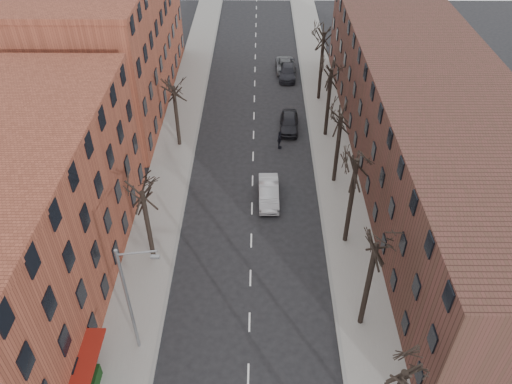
{
  "coord_description": "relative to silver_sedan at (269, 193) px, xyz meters",
  "views": [
    {
      "loc": [
        0.62,
        -9.11,
        28.52
      ],
      "look_at": [
        0.38,
        21.34,
        4.0
      ],
      "focal_mm": 35.0,
      "sensor_mm": 36.0,
      "label": 1
    }
  ],
  "objects": [
    {
      "name": "tree_right_c",
      "position": [
        6.13,
        -5.21,
        -0.82
      ],
      "size": [
        5.2,
        5.2,
        11.6
      ],
      "primitive_type": null,
      "color": "black",
      "rests_on": "ground"
    },
    {
      "name": "building_left_far",
      "position": [
        -17.47,
        18.79,
        6.18
      ],
      "size": [
        12.0,
        28.0,
        14.0
      ],
      "primitive_type": "cube",
      "color": "brown",
      "rests_on": "ground"
    },
    {
      "name": "parked_car_mid",
      "position": [
        2.72,
        24.53,
        -0.08
      ],
      "size": [
        2.45,
        5.26,
        1.49
      ],
      "primitive_type": "imported",
      "rotation": [
        0.0,
        0.0,
        -0.07
      ],
      "color": "black",
      "rests_on": "ground"
    },
    {
      "name": "parked_car_far",
      "position": [
        2.48,
        26.27,
        -0.1
      ],
      "size": [
        2.52,
        5.24,
        1.44
      ],
      "primitive_type": "imported",
      "rotation": [
        0.0,
        0.0,
        0.03
      ],
      "color": "#53565A",
      "rests_on": "ground"
    },
    {
      "name": "streetlight",
      "position": [
        -8.5,
        -15.21,
        4.19
      ],
      "size": [
        2.45,
        0.22,
        9.03
      ],
      "color": "slate",
      "rests_on": "ground"
    },
    {
      "name": "tree_right_f",
      "position": [
        6.13,
        18.79,
        -0.82
      ],
      "size": [
        5.2,
        5.2,
        11.6
      ],
      "primitive_type": null,
      "color": "black",
      "rests_on": "ground"
    },
    {
      "name": "sidewalk_right",
      "position": [
        6.53,
        9.79,
        -0.75
      ],
      "size": [
        4.0,
        90.0,
        0.15
      ],
      "primitive_type": "cube",
      "color": "gray",
      "rests_on": "ground"
    },
    {
      "name": "parked_car_near",
      "position": [
        2.33,
        11.98,
        0.0
      ],
      "size": [
        2.22,
        4.95,
        1.65
      ],
      "primitive_type": "imported",
      "rotation": [
        0.0,
        0.0,
        -0.06
      ],
      "color": "black",
      "rests_on": "ground"
    },
    {
      "name": "building_left_near",
      "position": [
        -17.47,
        -10.21,
        5.18
      ],
      "size": [
        12.0,
        26.0,
        12.0
      ],
      "primitive_type": "cube",
      "color": "brown",
      "rests_on": "ground"
    },
    {
      "name": "tree_left_a",
      "position": [
        -9.07,
        -7.21,
        -0.82
      ],
      "size": [
        5.2,
        5.2,
        9.5
      ],
      "primitive_type": null,
      "color": "black",
      "rests_on": "ground"
    },
    {
      "name": "tree_right_e",
      "position": [
        6.13,
        10.79,
        -0.82
      ],
      "size": [
        5.2,
        5.2,
        10.8
      ],
      "primitive_type": null,
      "color": "black",
      "rests_on": "ground"
    },
    {
      "name": "sidewalk_left",
      "position": [
        -9.47,
        9.79,
        -0.75
      ],
      "size": [
        4.0,
        90.0,
        0.15
      ],
      "primitive_type": "cube",
      "color": "gray",
      "rests_on": "ground"
    },
    {
      "name": "building_right",
      "position": [
        14.53,
        4.79,
        4.18
      ],
      "size": [
        12.0,
        50.0,
        10.0
      ],
      "primitive_type": "cube",
      "color": "#4A2822",
      "rests_on": "ground"
    },
    {
      "name": "tree_right_b",
      "position": [
        6.13,
        -13.21,
        -0.82
      ],
      "size": [
        5.2,
        5.2,
        10.8
      ],
      "primitive_type": null,
      "color": "black",
      "rests_on": "ground"
    },
    {
      "name": "pedestrian_crossing",
      "position": [
        1.2,
        8.32,
        0.15
      ],
      "size": [
        0.62,
        1.19,
        1.95
      ],
      "primitive_type": "imported",
      "rotation": [
        0.0,
        0.0,
        1.44
      ],
      "color": "black",
      "rests_on": "ground"
    },
    {
      "name": "silver_sedan",
      "position": [
        0.0,
        0.0,
        0.0
      ],
      "size": [
        1.81,
        5.02,
        1.65
      ],
      "primitive_type": "imported",
      "rotation": [
        0.0,
        0.0,
        0.01
      ],
      "color": "#A4A5AB",
      "rests_on": "ground"
    },
    {
      "name": "tree_left_b",
      "position": [
        -9.07,
        8.79,
        -0.82
      ],
      "size": [
        5.2,
        5.2,
        9.5
      ],
      "primitive_type": null,
      "color": "black",
      "rests_on": "ground"
    },
    {
      "name": "tree_right_d",
      "position": [
        6.13,
        2.79,
        -0.82
      ],
      "size": [
        5.2,
        5.2,
        10.0
      ],
      "primitive_type": null,
      "color": "black",
      "rests_on": "ground"
    }
  ]
}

